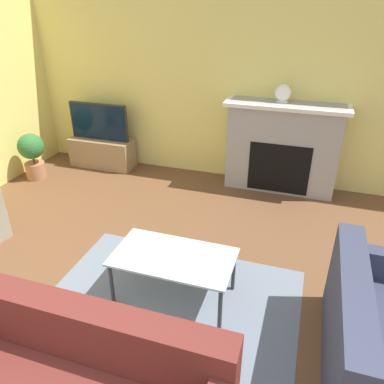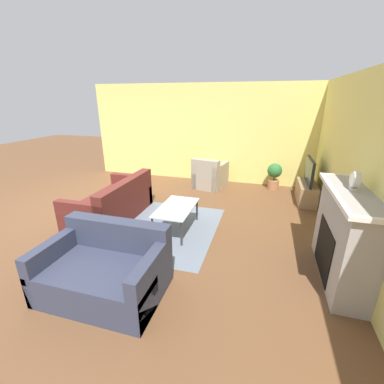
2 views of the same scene
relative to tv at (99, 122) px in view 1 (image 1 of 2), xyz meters
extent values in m
cube|color=#EADB72|center=(1.79, 0.30, 0.61)|extent=(8.70, 0.06, 2.70)
cube|color=slate|center=(2.15, -2.64, -0.74)|extent=(2.27, 1.79, 0.00)
cube|color=#9E9993|center=(2.80, 0.07, -0.12)|extent=(1.48, 0.40, 1.24)
cube|color=black|center=(2.80, -0.13, -0.36)|extent=(0.82, 0.01, 0.69)
cube|color=white|center=(2.80, 0.04, 0.47)|extent=(1.60, 0.46, 0.05)
cube|color=#997A56|center=(0.00, 0.00, -0.51)|extent=(1.02, 0.38, 0.46)
cube|color=#232328|center=(0.00, 0.00, 0.00)|extent=(0.96, 0.05, 0.57)
cube|color=black|center=(0.00, -0.02, 0.00)|extent=(0.92, 0.01, 0.53)
cube|color=#5B231E|center=(2.01, -3.53, -0.12)|extent=(1.86, 0.20, 0.40)
cube|color=#33384C|center=(3.56, -2.77, -0.12)|extent=(0.20, 1.44, 0.40)
cylinder|color=#333338|center=(1.65, -2.71, -0.52)|extent=(0.04, 0.04, 0.44)
cylinder|color=#333338|center=(2.64, -2.71, -0.52)|extent=(0.04, 0.04, 0.44)
cylinder|color=#333338|center=(1.65, -2.20, -0.52)|extent=(0.04, 0.04, 0.44)
cylinder|color=#333338|center=(2.64, -2.20, -0.52)|extent=(0.04, 0.04, 0.44)
cube|color=silver|center=(2.15, -2.45, -0.29)|extent=(1.07, 0.59, 0.02)
cylinder|color=#AD704C|center=(-0.74, -0.72, -0.62)|extent=(0.29, 0.29, 0.25)
cylinder|color=#4C3823|center=(-0.74, -0.72, -0.44)|extent=(0.03, 0.03, 0.11)
sphere|color=#2D6B33|center=(-0.74, -0.72, -0.23)|extent=(0.37, 0.37, 0.37)
cube|color=beige|center=(2.73, 0.07, 0.51)|extent=(0.14, 0.07, 0.03)
cylinder|color=beige|center=(2.73, 0.07, 0.63)|extent=(0.20, 0.07, 0.20)
cylinder|color=white|center=(2.73, 0.04, 0.63)|extent=(0.17, 0.00, 0.17)
camera|label=1|loc=(3.11, -4.90, 1.74)|focal=35.00mm
camera|label=2|loc=(6.14, -1.01, 1.55)|focal=24.00mm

